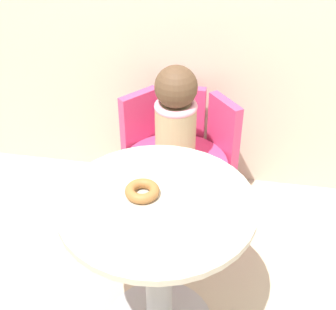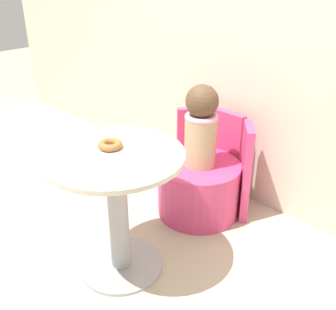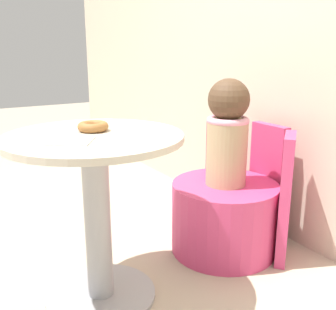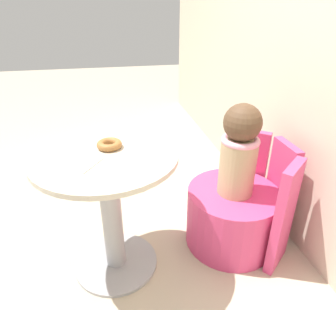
# 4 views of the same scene
# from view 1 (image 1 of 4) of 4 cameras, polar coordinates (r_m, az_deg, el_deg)

# --- Properties ---
(round_table) EXTENTS (0.69, 0.69, 0.71)m
(round_table) POSITION_cam_1_polar(r_m,az_deg,el_deg) (1.78, -1.19, -11.38)
(round_table) COLOR #99999E
(round_table) RESTS_ON ground_plane
(tub_chair) EXTENTS (0.54, 0.54, 0.36)m
(tub_chair) POSITION_cam_1_polar(r_m,az_deg,el_deg) (2.49, 0.85, -4.20)
(tub_chair) COLOR #D13D70
(tub_chair) RESTS_ON ground_plane
(booth_backrest) EXTENTS (0.64, 0.23, 0.64)m
(booth_backrest) POSITION_cam_1_polar(r_m,az_deg,el_deg) (2.59, 1.68, 1.26)
(booth_backrest) COLOR #D13D70
(booth_backrest) RESTS_ON ground_plane
(child_figure) EXTENTS (0.21, 0.21, 0.52)m
(child_figure) POSITION_cam_1_polar(r_m,az_deg,el_deg) (2.23, 0.95, 4.74)
(child_figure) COLOR tan
(child_figure) RESTS_ON tub_chair
(donut) EXTENTS (0.12, 0.12, 0.04)m
(donut) POSITION_cam_1_polar(r_m,az_deg,el_deg) (1.63, -3.16, -4.40)
(donut) COLOR #9E6633
(donut) RESTS_ON round_table
(paper_napkin) EXTENTS (0.20, 0.20, 0.01)m
(paper_napkin) POSITION_cam_1_polar(r_m,az_deg,el_deg) (1.52, 0.59, -8.54)
(paper_napkin) COLOR white
(paper_napkin) RESTS_ON round_table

